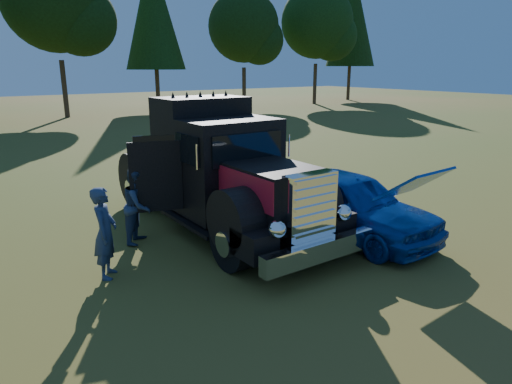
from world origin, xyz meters
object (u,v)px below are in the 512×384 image
(diamond_t_truck, at_px, (221,175))
(spectator_near, at_px, (105,233))
(hotrod_coupe, at_px, (349,203))
(spectator_far, at_px, (138,205))

(diamond_t_truck, distance_m, spectator_near, 3.21)
(hotrod_coupe, height_order, spectator_far, hotrod_coupe)
(diamond_t_truck, xyz_separation_m, spectator_far, (-1.89, 0.30, -0.46))
(spectator_far, bearing_deg, diamond_t_truck, -56.17)
(spectator_near, xyz_separation_m, spectator_far, (1.12, 1.31, -0.02))
(diamond_t_truck, relative_size, spectator_near, 4.27)
(diamond_t_truck, distance_m, spectator_far, 1.97)
(hotrod_coupe, xyz_separation_m, spectator_near, (-5.11, 1.01, 0.10))
(spectator_near, bearing_deg, spectator_far, -10.14)
(hotrod_coupe, relative_size, spectator_near, 2.62)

